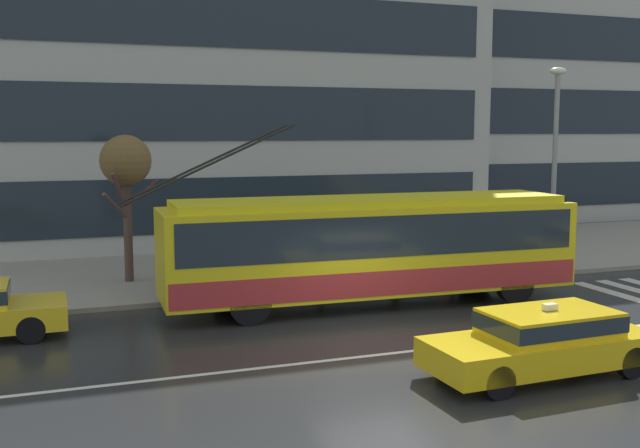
{
  "coord_description": "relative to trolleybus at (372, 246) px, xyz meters",
  "views": [
    {
      "loc": [
        -6.85,
        -15.06,
        4.7
      ],
      "look_at": [
        0.02,
        3.84,
        2.15
      ],
      "focal_mm": 41.86,
      "sensor_mm": 36.0,
      "label": 1
    }
  ],
  "objects": [
    {
      "name": "ground_plane",
      "position": [
        -1.21,
        -3.05,
        -1.6
      ],
      "size": [
        160.0,
        160.0,
        0.0
      ],
      "primitive_type": "plane",
      "color": "#262729"
    },
    {
      "name": "sidewalk_slab",
      "position": [
        -1.21,
        6.6,
        -1.53
      ],
      "size": [
        80.0,
        10.0,
        0.14
      ],
      "primitive_type": "cube",
      "color": "gray",
      "rests_on": "ground_plane"
    },
    {
      "name": "crosswalk_stripe_edge_near",
      "position": [
        7.18,
        -1.73,
        -1.6
      ],
      "size": [
        0.44,
        4.4,
        0.01
      ],
      "primitive_type": "cube",
      "color": "beige",
      "rests_on": "ground_plane"
    },
    {
      "name": "lane_centre_line",
      "position": [
        -1.21,
        -4.25,
        -1.6
      ],
      "size": [
        72.0,
        0.14,
        0.01
      ],
      "primitive_type": "cube",
      "color": "silver",
      "rests_on": "ground_plane"
    },
    {
      "name": "trolleybus",
      "position": [
        0.0,
        0.0,
        0.0
      ],
      "size": [
        12.14,
        2.87,
        4.85
      ],
      "color": "yellow",
      "rests_on": "ground_plane"
    },
    {
      "name": "taxi_oncoming_near",
      "position": [
        0.74,
        -6.51,
        -0.9
      ],
      "size": [
        4.63,
        1.9,
        1.39
      ],
      "color": "yellow",
      "rests_on": "ground_plane"
    },
    {
      "name": "bus_shelter",
      "position": [
        -2.93,
        3.24,
        0.37
      ],
      "size": [
        3.85,
        1.53,
        2.49
      ],
      "color": "gray",
      "rests_on": "sidewalk_slab"
    },
    {
      "name": "pedestrian_at_shelter",
      "position": [
        4.6,
        4.4,
        0.09
      ],
      "size": [
        1.17,
        1.17,
        1.9
      ],
      "color": "#4D3F46",
      "rests_on": "sidewalk_slab"
    },
    {
      "name": "pedestrian_approaching_curb",
      "position": [
        3.69,
        2.09,
        0.1
      ],
      "size": [
        1.33,
        1.33,
        1.99
      ],
      "color": "navy",
      "rests_on": "sidewalk_slab"
    },
    {
      "name": "pedestrian_walking_past",
      "position": [
        -0.68,
        2.22,
        0.18
      ],
      "size": [
        1.46,
        1.46,
        1.99
      ],
      "color": "#4B5741",
      "rests_on": "sidewalk_slab"
    },
    {
      "name": "pedestrian_waiting_by_pole",
      "position": [
        1.72,
        2.19,
        0.07
      ],
      "size": [
        1.29,
        1.29,
        1.96
      ],
      "color": "#48533D",
      "rests_on": "sidewalk_slab"
    },
    {
      "name": "street_lamp",
      "position": [
        7.41,
        2.09,
        2.42
      ],
      "size": [
        0.6,
        0.32,
        6.55
      ],
      "color": "gray",
      "rests_on": "sidewalk_slab"
    },
    {
      "name": "street_tree_bare",
      "position": [
        -5.9,
        4.76,
        2.05
      ],
      "size": [
        1.71,
        1.72,
        4.42
      ],
      "color": "#4F3930",
      "rests_on": "sidewalk_slab"
    },
    {
      "name": "office_tower_corner_left",
      "position": [
        -3.69,
        16.65,
        7.25
      ],
      "size": [
        27.23,
        14.37,
        17.68
      ],
      "color": "#AFB4B0",
      "rests_on": "ground_plane"
    },
    {
      "name": "office_tower_corner_right",
      "position": [
        22.45,
        18.27,
        7.68
      ],
      "size": [
        26.45,
        11.48,
        18.55
      ],
      "color": "#B5B7B3",
      "rests_on": "ground_plane"
    }
  ]
}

